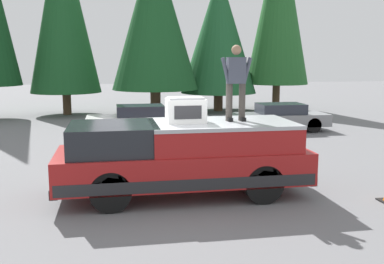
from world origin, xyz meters
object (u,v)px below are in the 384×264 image
object	(u,v)px
person_on_truck_bed	(236,81)
parked_car_grey	(279,117)
compressor_unit	(186,110)
pickup_truck	(183,157)
parked_car_white	(138,120)

from	to	relation	value
person_on_truck_bed	parked_car_grey	bearing A→B (deg)	-27.19
compressor_unit	parked_car_grey	world-z (taller)	compressor_unit
compressor_unit	person_on_truck_bed	bearing A→B (deg)	-86.43
pickup_truck	person_on_truck_bed	bearing A→B (deg)	-85.90
person_on_truck_bed	parked_car_grey	world-z (taller)	person_on_truck_bed
person_on_truck_bed	compressor_unit	bearing A→B (deg)	93.57
parked_car_white	pickup_truck	bearing A→B (deg)	-176.76
pickup_truck	parked_car_white	xyz separation A→B (m)	(8.55, 0.48, -0.29)
parked_car_white	parked_car_grey	bearing A→B (deg)	-93.28
parked_car_grey	parked_car_white	size ratio (longest dim) A/B	1.00
person_on_truck_bed	parked_car_white	world-z (taller)	person_on_truck_bed
pickup_truck	parked_car_grey	bearing A→B (deg)	-33.28
pickup_truck	compressor_unit	bearing A→B (deg)	-76.44
person_on_truck_bed	pickup_truck	bearing A→B (deg)	94.10
compressor_unit	parked_car_white	world-z (taller)	compressor_unit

